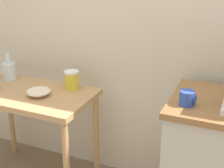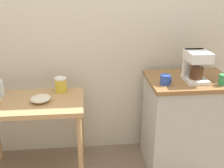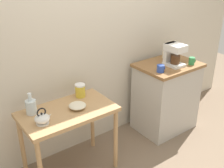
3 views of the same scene
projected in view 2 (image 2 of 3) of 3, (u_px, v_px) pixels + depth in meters
back_wall at (111, 14)px, 2.35m from camera, size 4.40×0.10×2.80m
wooden_table at (31, 112)px, 2.19m from camera, size 0.90×0.53×0.74m
kitchen_counter at (185, 122)px, 2.39m from camera, size 0.74×0.56×0.89m
bowl_stoneware at (40, 98)px, 2.13m from camera, size 0.17×0.17×0.05m
canister_enamel at (61, 85)px, 2.31m from camera, size 0.11×0.11×0.14m
coffee_maker at (196, 65)px, 2.13m from camera, size 0.18×0.22×0.26m
mug_small_cream at (196, 67)px, 2.39m from camera, size 0.08×0.07×0.08m
mug_blue at (166, 80)px, 2.08m from camera, size 0.09×0.08×0.08m
mug_tall_green at (223, 80)px, 2.07m from camera, size 0.08×0.07×0.09m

